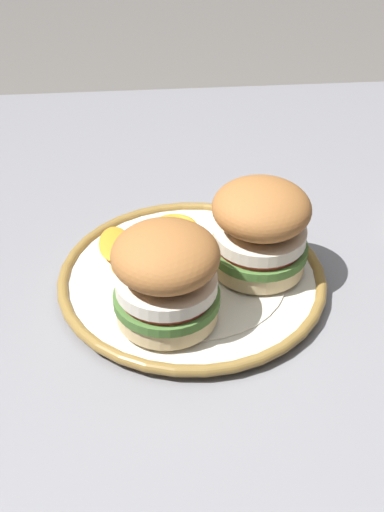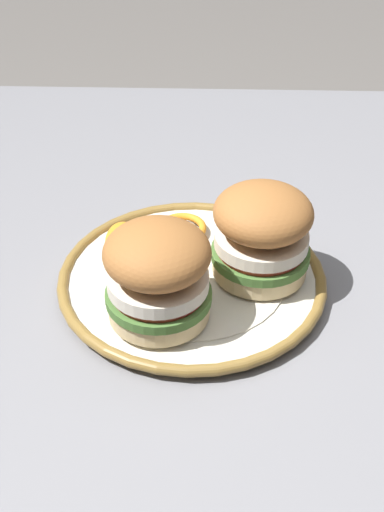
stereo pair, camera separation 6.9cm
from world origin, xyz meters
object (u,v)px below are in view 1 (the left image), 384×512
at_px(dining_table, 227,314).
at_px(dinner_plate, 192,279).
at_px(sandwich_half_right, 166,275).
at_px(sandwich_half_left, 260,227).

relative_size(dining_table, dinner_plate, 4.97).
bearing_deg(sandwich_half_right, sandwich_half_left, 34.96).
relative_size(dining_table, sandwich_half_left, 10.05).
bearing_deg(dinner_plate, sandwich_half_right, -114.92).
xyz_separation_m(dinner_plate, sandwich_half_right, (-0.03, -0.07, 0.06)).
relative_size(dinner_plate, sandwich_half_left, 2.02).
relative_size(dinner_plate, sandwich_half_right, 1.99).
height_order(dining_table, sandwich_half_left, sandwich_half_left).
distance_m(dining_table, sandwich_half_right, 0.22).
distance_m(dining_table, sandwich_half_left, 0.17).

